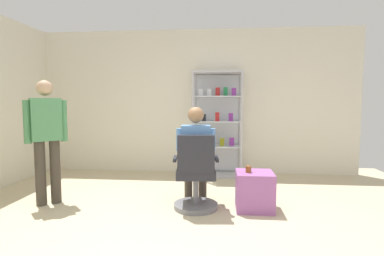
% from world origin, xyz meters
% --- Properties ---
extents(ground_plane, '(7.20, 7.20, 0.00)m').
position_xyz_m(ground_plane, '(0.00, 0.00, 0.00)').
color(ground_plane, '#C6B793').
extents(back_wall, '(6.00, 0.10, 2.70)m').
position_xyz_m(back_wall, '(0.00, 3.00, 1.35)').
color(back_wall, silver).
rests_on(back_wall, ground).
extents(display_cabinet_main, '(0.90, 0.45, 1.90)m').
position_xyz_m(display_cabinet_main, '(0.40, 2.76, 0.97)').
color(display_cabinet_main, '#B7B7BC').
rests_on(display_cabinet_main, ground).
extents(office_chair, '(0.58, 0.56, 0.96)m').
position_xyz_m(office_chair, '(0.16, 0.91, 0.39)').
color(office_chair, slate).
rests_on(office_chair, ground).
extents(seated_shopkeeper, '(0.51, 0.59, 1.29)m').
position_xyz_m(seated_shopkeeper, '(0.14, 1.08, 0.71)').
color(seated_shopkeeper, '#3F382D').
rests_on(seated_shopkeeper, ground).
extents(storage_crate, '(0.46, 0.44, 0.48)m').
position_xyz_m(storage_crate, '(0.89, 0.99, 0.24)').
color(storage_crate, '#9E599E').
rests_on(storage_crate, ground).
extents(tea_glass, '(0.07, 0.07, 0.08)m').
position_xyz_m(tea_glass, '(0.81, 0.96, 0.52)').
color(tea_glass, brown).
rests_on(tea_glass, storage_crate).
extents(standing_customer, '(0.43, 0.40, 1.63)m').
position_xyz_m(standing_customer, '(-1.80, 0.95, 0.93)').
color(standing_customer, '#3F382D').
rests_on(standing_customer, ground).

